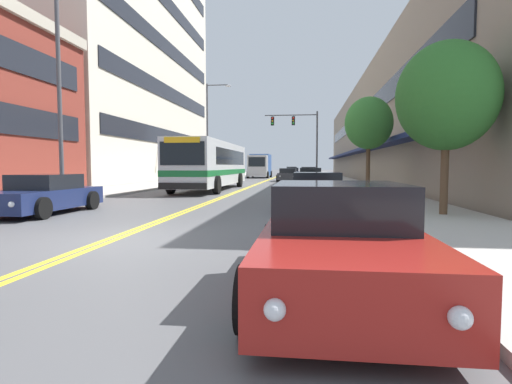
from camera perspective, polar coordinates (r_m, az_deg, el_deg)
name	(u,v)px	position (r m, az deg, el deg)	size (l,w,h in m)	color
ground_plane	(269,180)	(44.79, 1.91, 1.80)	(240.00, 240.00, 0.00)	#565659
sidewalk_left	(205,179)	(46.02, -7.24, 1.90)	(3.69, 106.00, 0.13)	#B2ADA5
sidewalk_right	(336,179)	(44.74, 11.32, 1.81)	(3.69, 106.00, 0.13)	#B2ADA5
centre_line	(269,179)	(44.79, 1.91, 1.80)	(0.34, 106.00, 0.01)	yellow
office_tower_left	(110,29)	(45.34, -20.10, 21.03)	(12.08, 29.83, 30.33)	beige
storefront_row_right	(394,132)	(45.73, 19.10, 8.11)	(9.10, 68.00, 10.34)	gray
city_bus	(212,163)	(25.90, -6.34, 4.09)	(2.85, 12.34, 2.97)	silver
car_navy_parked_left_mid	(44,195)	(14.45, -28.07, -0.41)	(2.04, 4.42, 1.25)	#19234C
car_champagne_parked_left_far	(216,175)	(38.21, -5.72, 2.39)	(1.98, 4.42, 1.37)	beige
car_red_parked_right_foreground	(339,243)	(4.90, 11.77, -7.09)	(2.01, 4.20, 1.31)	maroon
car_black_parked_right_mid	(317,192)	(14.09, 8.69, -0.06)	(2.14, 4.30, 1.29)	black
car_charcoal_parked_right_far	(309,174)	(44.01, 7.56, 2.58)	(2.13, 4.51, 1.41)	#232328
car_beige_parked_right_end	(310,177)	(32.25, 7.77, 2.14)	(2.18, 4.46, 1.37)	#BCAD89
car_slate_blue_moving_lead	(293,173)	(54.18, 5.26, 2.76)	(2.06, 4.78, 1.28)	#475675
car_white_moving_second	(292,171)	(65.77, 5.14, 2.97)	(2.14, 4.81, 1.40)	white
car_dark_grey_moving_third	(288,175)	(39.91, 4.58, 2.42)	(2.12, 4.40, 1.28)	#38383D
box_truck	(260,165)	(51.82, 0.56, 3.83)	(2.72, 6.88, 3.03)	#B7B7BC
traffic_signal_mast	(300,132)	(42.81, 6.29, 8.54)	(5.61, 0.38, 7.24)	#47474C
street_lamp_left_near	(65,78)	(17.22, -25.67, 14.51)	(1.90, 0.28, 8.27)	#47474C
street_lamp_left_far	(210,125)	(38.67, -6.55, 9.53)	(2.42, 0.28, 9.28)	#47474C
street_tree_right_near	(447,96)	(12.83, 25.59, 12.20)	(2.79, 2.79, 4.90)	brown
street_tree_right_mid	(369,123)	(21.62, 15.81, 9.41)	(2.44, 2.44, 4.94)	brown
fire_hydrant	(362,194)	(14.34, 14.93, -0.22)	(0.32, 0.24, 0.87)	#B7B7BC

